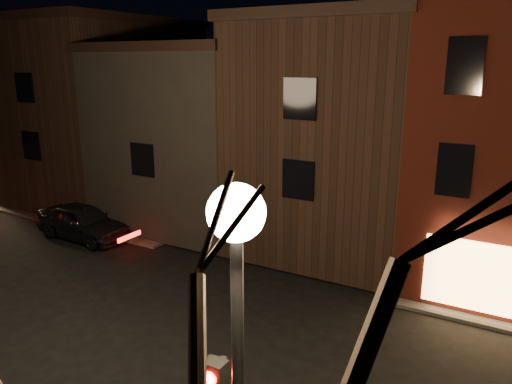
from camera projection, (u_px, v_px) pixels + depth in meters
ground at (169, 334)px, 14.60m from camera, size 120.00×120.00×0.00m
sidewalk_far_left at (137, 157)px, 41.02m from camera, size 30.00×30.00×0.12m
row_building_a at (349, 131)px, 21.43m from camera, size 7.30×10.30×9.40m
row_building_b at (211, 131)px, 25.07m from camera, size 7.80×10.30×8.40m
row_building_c at (106, 109)px, 28.40m from camera, size 7.30×10.30×9.90m
street_lamp_near at (237, 314)px, 5.26m from camera, size 0.60×0.60×6.48m
parked_car_a at (83, 222)px, 22.28m from camera, size 4.74×2.07×1.59m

